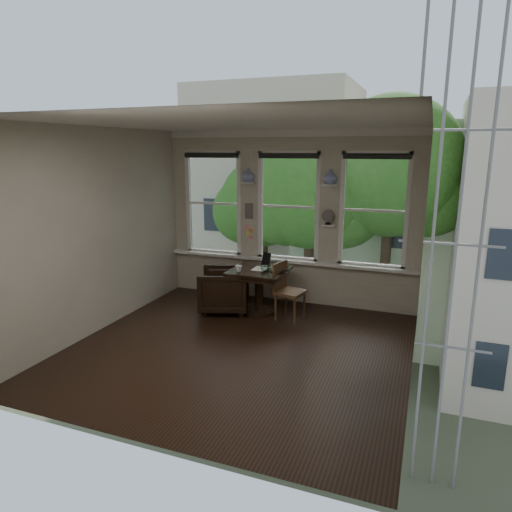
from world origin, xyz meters
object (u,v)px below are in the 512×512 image
at_px(table, 259,291).
at_px(side_chair_right, 290,292).
at_px(laptop, 278,272).
at_px(mug, 239,268).
at_px(armchair_left, 224,290).

relative_size(table, side_chair_right, 0.98).
relative_size(side_chair_right, laptop, 2.67).
relative_size(side_chair_right, mug, 8.62).
bearing_deg(laptop, side_chair_right, 9.68).
distance_m(table, side_chair_right, 0.59).
height_order(table, laptop, laptop).
bearing_deg(mug, table, 42.29).
xyz_separation_m(side_chair_right, mug, (-0.83, -0.13, 0.34)).
height_order(table, mug, mug).
height_order(side_chair_right, laptop, side_chair_right).
xyz_separation_m(table, laptop, (0.37, -0.11, 0.39)).
relative_size(armchair_left, mug, 7.60).
distance_m(side_chair_right, mug, 0.91).
bearing_deg(mug, side_chair_right, 8.76).
height_order(armchair_left, side_chair_right, side_chair_right).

